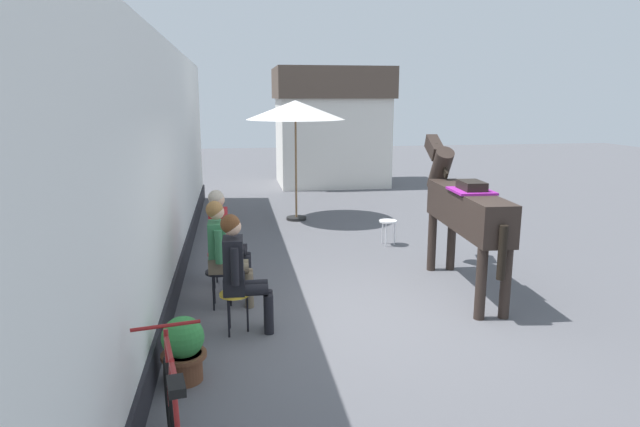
{
  "coord_description": "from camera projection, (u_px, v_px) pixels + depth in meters",
  "views": [
    {
      "loc": [
        -1.57,
        -6.21,
        2.65
      ],
      "look_at": [
        -0.4,
        1.2,
        1.05
      ],
      "focal_mm": 30.74,
      "sensor_mm": 36.0,
      "label": 1
    }
  ],
  "objects": [
    {
      "name": "seated_visitor_far",
      "position": [
        223.0,
        233.0,
        7.7
      ],
      "size": [
        0.61,
        0.49,
        1.39
      ],
      "color": "red",
      "rests_on": "ground_plane"
    },
    {
      "name": "cafe_parasol",
      "position": [
        295.0,
        111.0,
        11.57
      ],
      "size": [
        2.1,
        2.1,
        2.58
      ],
      "color": "black",
      "rests_on": "ground_plane"
    },
    {
      "name": "seated_visitor_near",
      "position": [
        239.0,
        267.0,
        6.14
      ],
      "size": [
        0.61,
        0.49,
        1.39
      ],
      "color": "gold",
      "rests_on": "ground_plane"
    },
    {
      "name": "ground_plane",
      "position": [
        326.0,
        250.0,
        9.69
      ],
      "size": [
        40.0,
        40.0,
        0.0
      ],
      "primitive_type": "plane",
      "color": "#56565B"
    },
    {
      "name": "flower_planter_near",
      "position": [
        183.0,
        348.0,
        5.16
      ],
      "size": [
        0.43,
        0.43,
        0.64
      ],
      "color": "brown",
      "rests_on": "ground_plane"
    },
    {
      "name": "saddled_horse_center",
      "position": [
        464.0,
        208.0,
        7.52
      ],
      "size": [
        0.55,
        3.0,
        2.06
      ],
      "color": "#2D231E",
      "rests_on": "ground_plane"
    },
    {
      "name": "seated_visitor_middle",
      "position": [
        223.0,
        248.0,
        6.92
      ],
      "size": [
        0.61,
        0.49,
        1.39
      ],
      "color": "black",
      "rests_on": "ground_plane"
    },
    {
      "name": "distant_cottage",
      "position": [
        331.0,
        125.0,
        16.65
      ],
      "size": [
        3.4,
        2.6,
        3.5
      ],
      "color": "silver",
      "rests_on": "ground_plane"
    },
    {
      "name": "pub_facade_wall",
      "position": [
        163.0,
        180.0,
        7.53
      ],
      "size": [
        0.34,
        14.0,
        3.4
      ],
      "color": "white",
      "rests_on": "ground_plane"
    },
    {
      "name": "spare_stool_white",
      "position": [
        388.0,
        224.0,
        9.92
      ],
      "size": [
        0.32,
        0.32,
        0.46
      ],
      "color": "white",
      "rests_on": "ground_plane"
    }
  ]
}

